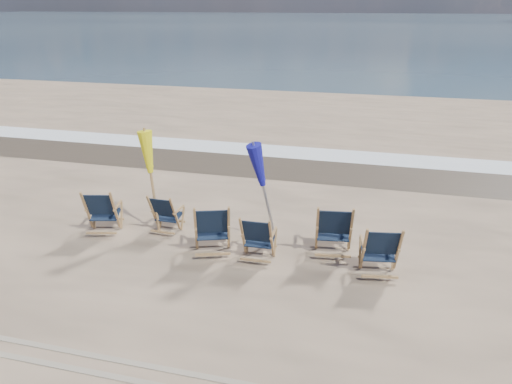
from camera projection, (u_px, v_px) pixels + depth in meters
The scene contains 11 objects.
ocean at pixel (384, 22), 124.27m from camera, with size 400.00×400.00×0.00m, color #3A5160.
surf_foam at pixel (304, 153), 16.05m from camera, with size 200.00×1.40×0.01m, color silver.
wet_sand_strip at pixel (296, 167), 14.69m from camera, with size 200.00×2.60×0.00m, color #42362A.
beach_chair_0 at pixel (115, 212), 10.20m from camera, with size 0.66×0.74×1.03m, color black, non-canonical shape.
beach_chair_1 at pixel (175, 216), 10.21m from camera, with size 0.57×0.65×0.90m, color black, non-canonical shape.
beach_chair_2 at pixel (229, 229), 9.35m from camera, with size 0.71×0.79×1.10m, color black, non-canonical shape.
beach_chair_3 at pixel (271, 240), 9.07m from camera, with size 0.61×0.69×0.96m, color black, non-canonical shape.
beach_chair_4 at pixel (351, 232), 9.23m from camera, with size 0.71×0.80×1.11m, color black, non-canonical shape.
beach_chair_5 at pixel (398, 253), 8.55m from camera, with size 0.67×0.75×1.04m, color black, non-canonical shape.
umbrella_yellow at pixel (151, 158), 9.99m from camera, with size 0.30×0.30×2.14m.
umbrella_blue at pixel (266, 167), 9.43m from camera, with size 0.30×0.30×2.15m.
Camera 1 is at (2.43, -7.03, 4.53)m, focal length 35.00 mm.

